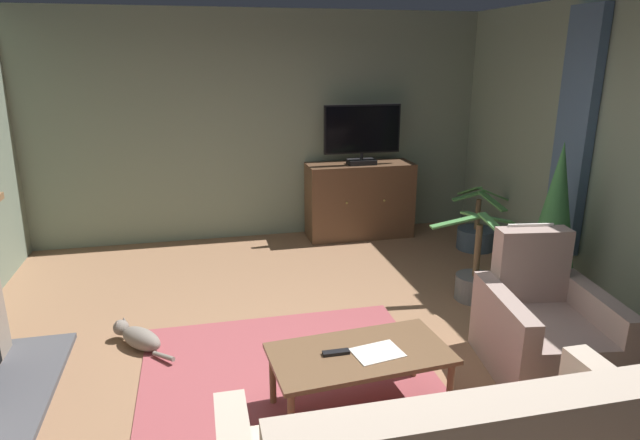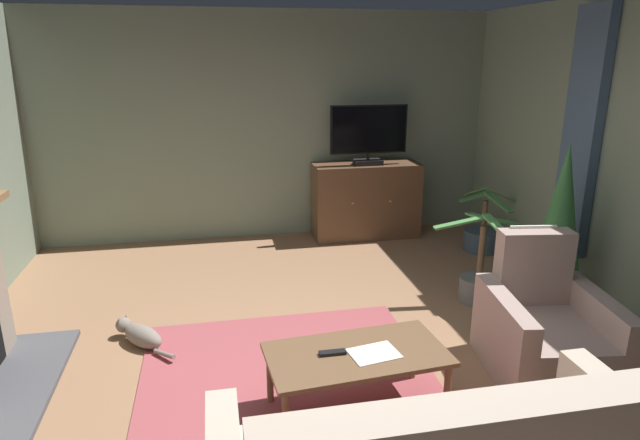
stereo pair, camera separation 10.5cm
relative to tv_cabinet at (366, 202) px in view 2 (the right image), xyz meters
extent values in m
cube|color=#936B4C|center=(-1.17, -2.88, -0.47)|extent=(6.12, 6.95, 0.04)
cube|color=gray|center=(-1.17, 0.35, 0.92)|extent=(6.12, 0.10, 2.74)
cube|color=slate|center=(1.53, -1.86, 1.06)|extent=(0.10, 0.44, 2.30)
cube|color=#9E474C|center=(-1.42, -3.06, -0.44)|extent=(2.08, 2.09, 0.01)
cube|color=#4C4C51|center=(-3.27, -2.71, -0.43)|extent=(0.50, 1.43, 0.04)
cube|color=#402A1C|center=(0.00, 0.00, -0.42)|extent=(1.26, 0.42, 0.06)
cube|color=brown|center=(0.00, 0.00, 0.02)|extent=(1.32, 0.48, 0.93)
sphere|color=tan|center=(-0.24, -0.26, 0.07)|extent=(0.03, 0.03, 0.03)
sphere|color=tan|center=(0.24, -0.26, 0.07)|extent=(0.03, 0.03, 0.03)
cube|color=black|center=(0.00, -0.05, 0.52)|extent=(0.34, 0.20, 0.06)
cylinder|color=black|center=(0.00, -0.05, 0.59)|extent=(0.04, 0.04, 0.08)
cube|color=black|center=(0.00, -0.05, 0.92)|extent=(0.94, 0.05, 0.58)
cube|color=black|center=(0.00, -0.08, 0.92)|extent=(0.90, 0.01, 0.54)
cube|color=brown|center=(-1.04, -3.44, -0.03)|extent=(1.17, 0.67, 0.03)
cylinder|color=brown|center=(-0.54, -3.16, -0.24)|extent=(0.04, 0.04, 0.40)
cylinder|color=brown|center=(-1.57, -3.24, -0.24)|extent=(0.04, 0.04, 0.40)
cylinder|color=brown|center=(-0.51, -3.64, -0.24)|extent=(0.04, 0.04, 0.40)
cylinder|color=brown|center=(-1.53, -3.72, -0.24)|extent=(0.04, 0.04, 0.40)
cube|color=black|center=(-1.19, -3.43, 0.00)|extent=(0.17, 0.05, 0.02)
cube|color=silver|center=(-0.94, -3.48, -0.01)|extent=(0.33, 0.27, 0.01)
cube|color=#A3897F|center=(0.41, -3.29, -0.24)|extent=(0.67, 0.98, 0.41)
cube|color=#A3897F|center=(0.47, -2.93, 0.25)|extent=(0.57, 0.26, 0.56)
cube|color=#A3897F|center=(0.75, -3.34, -0.14)|extent=(0.26, 0.91, 0.61)
cube|color=#A3897F|center=(0.08, -3.24, -0.14)|extent=(0.26, 0.91, 0.61)
cube|color=white|center=(0.48, -2.86, 0.43)|extent=(0.35, 0.07, 0.24)
cylinder|color=#3D4C5B|center=(1.22, -0.78, -0.32)|extent=(0.44, 0.44, 0.24)
cylinder|color=brown|center=(1.22, -0.78, -0.02)|extent=(0.06, 0.06, 0.36)
cube|color=#4C8E47|center=(1.42, -0.76, 0.20)|extent=(0.40, 0.11, 0.18)
cube|color=#4C8E47|center=(1.23, -0.52, 0.20)|extent=(0.10, 0.49, 0.21)
cube|color=#4C8E47|center=(1.06, -0.76, 0.20)|extent=(0.32, 0.11, 0.10)
cube|color=#4C8E47|center=(1.25, -1.01, 0.20)|extent=(0.14, 0.47, 0.13)
cylinder|color=slate|center=(0.51, -2.06, -0.33)|extent=(0.36, 0.36, 0.24)
cylinder|color=brown|center=(0.51, -2.06, 0.04)|extent=(0.06, 0.06, 0.50)
cube|color=#4C8E47|center=(0.68, -2.06, 0.33)|extent=(0.33, 0.09, 0.10)
cube|color=#4C8E47|center=(0.54, -1.86, 0.33)|extent=(0.12, 0.40, 0.09)
cube|color=#4C8E47|center=(0.28, -2.04, 0.33)|extent=(0.47, 0.12, 0.11)
cube|color=#4C8E47|center=(0.54, -2.33, 0.33)|extent=(0.12, 0.54, 0.16)
cylinder|color=beige|center=(1.15, -2.23, -0.27)|extent=(0.30, 0.30, 0.36)
cone|color=#3D7F42|center=(1.15, -2.23, 0.49)|extent=(0.42, 0.42, 1.15)
ellipsoid|color=gray|center=(-2.48, -2.30, -0.36)|extent=(0.40, 0.41, 0.17)
sphere|color=gray|center=(-2.65, -2.13, -0.34)|extent=(0.13, 0.13, 0.13)
cone|color=gray|center=(-2.67, -2.15, -0.28)|extent=(0.04, 0.04, 0.04)
cone|color=gray|center=(-2.62, -2.10, -0.28)|extent=(0.04, 0.04, 0.04)
cylinder|color=gray|center=(-2.30, -2.55, -0.39)|extent=(0.18, 0.19, 0.06)
camera|label=1|loc=(-1.96, -6.33, 1.78)|focal=30.52mm
camera|label=2|loc=(-1.86, -6.35, 1.78)|focal=30.52mm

